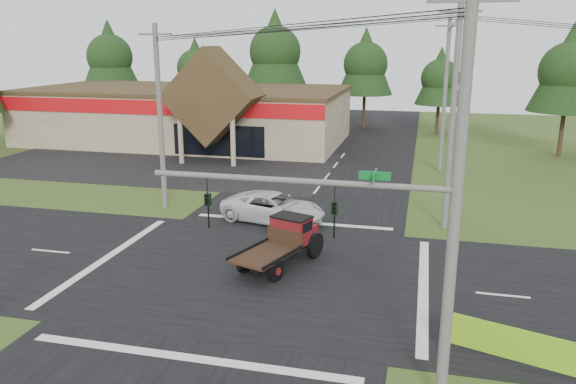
% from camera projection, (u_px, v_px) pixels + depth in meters
% --- Properties ---
extents(ground, '(120.00, 120.00, 0.00)m').
position_uv_depth(ground, '(255.00, 272.00, 23.95)').
color(ground, '#324518').
rests_on(ground, ground).
extents(road_ns, '(12.00, 120.00, 0.02)m').
position_uv_depth(road_ns, '(255.00, 271.00, 23.95)').
color(road_ns, black).
rests_on(road_ns, ground).
extents(road_ew, '(120.00, 12.00, 0.02)m').
position_uv_depth(road_ew, '(255.00, 271.00, 23.95)').
color(road_ew, black).
rests_on(road_ew, ground).
extents(parking_apron, '(28.00, 14.00, 0.02)m').
position_uv_depth(parking_apron, '(157.00, 164.00, 44.97)').
color(parking_apron, black).
rests_on(parking_apron, ground).
extents(cvs_building, '(30.40, 18.20, 9.19)m').
position_uv_depth(cvs_building, '(189.00, 113.00, 54.57)').
color(cvs_building, gray).
rests_on(cvs_building, ground).
extents(traffic_signal_mast, '(8.12, 0.24, 7.00)m').
position_uv_depth(traffic_signal_mast, '(384.00, 245.00, 14.44)').
color(traffic_signal_mast, '#595651').
rests_on(traffic_signal_mast, ground).
extents(utility_pole_nr, '(2.00, 0.30, 11.00)m').
position_uv_depth(utility_pole_nr, '(456.00, 204.00, 13.74)').
color(utility_pole_nr, '#595651').
rests_on(utility_pole_nr, ground).
extents(utility_pole_nw, '(2.00, 0.30, 10.50)m').
position_uv_depth(utility_pole_nw, '(160.00, 117.00, 31.89)').
color(utility_pole_nw, '#595651').
rests_on(utility_pole_nw, ground).
extents(utility_pole_ne, '(2.00, 0.30, 11.50)m').
position_uv_depth(utility_pole_ne, '(453.00, 116.00, 28.11)').
color(utility_pole_ne, '#595651').
rests_on(utility_pole_ne, ground).
extents(utility_pole_n, '(2.00, 0.30, 11.20)m').
position_uv_depth(utility_pole_n, '(445.00, 95.00, 41.29)').
color(utility_pole_n, '#595651').
rests_on(utility_pole_n, ground).
extents(tree_row_a, '(6.72, 6.72, 12.12)m').
position_uv_depth(tree_row_a, '(110.00, 55.00, 66.25)').
color(tree_row_a, '#332316').
rests_on(tree_row_a, ground).
extents(tree_row_b, '(5.60, 5.60, 10.10)m').
position_uv_depth(tree_row_b, '(196.00, 66.00, 66.20)').
color(tree_row_b, '#332316').
rests_on(tree_row_b, ground).
extents(tree_row_c, '(7.28, 7.28, 13.13)m').
position_uv_depth(tree_row_c, '(275.00, 49.00, 62.46)').
color(tree_row_c, '#332316').
rests_on(tree_row_c, ground).
extents(tree_row_d, '(6.16, 6.16, 11.11)m').
position_uv_depth(tree_row_d, '(366.00, 62.00, 61.46)').
color(tree_row_d, '#332316').
rests_on(tree_row_d, ground).
extents(tree_row_e, '(5.04, 5.04, 9.09)m').
position_uv_depth(tree_row_e, '(440.00, 76.00, 58.11)').
color(tree_row_e, '#332316').
rests_on(tree_row_e, ground).
extents(tree_side_ne, '(6.16, 6.16, 11.11)m').
position_uv_depth(tree_side_ne, '(569.00, 68.00, 46.10)').
color(tree_side_ne, '#332316').
rests_on(tree_side_ne, ground).
extents(antique_flatbed_truck, '(3.43, 5.30, 2.07)m').
position_uv_depth(antique_flatbed_truck, '(279.00, 243.00, 24.32)').
color(antique_flatbed_truck, '#57100C').
rests_on(antique_flatbed_truck, ground).
extents(roadside_banner, '(4.08, 1.44, 1.45)m').
position_uv_depth(roadside_banner, '(511.00, 348.00, 16.61)').
color(roadside_banner, '#77B117').
rests_on(roadside_banner, ground).
extents(white_pickup, '(6.14, 3.87, 1.58)m').
position_uv_depth(white_pickup, '(273.00, 208.00, 30.44)').
color(white_pickup, silver).
rests_on(white_pickup, ground).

